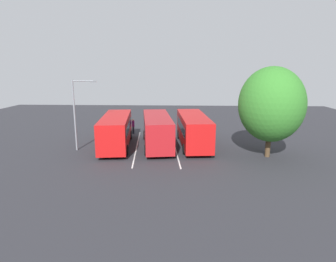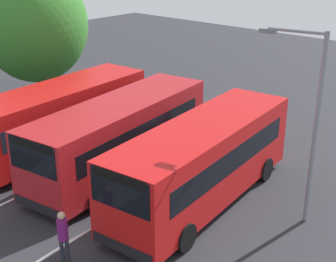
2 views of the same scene
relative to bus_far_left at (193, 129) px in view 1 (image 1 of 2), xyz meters
The scene contains 9 objects.
ground_plane 4.20m from the bus_far_left, 99.64° to the left, with size 65.60×65.60×0.00m, color #2B2B30.
bus_far_left is the anchor object (origin of this frame).
bus_center_left 3.68m from the bus_far_left, 96.96° to the left, with size 9.61×3.82×3.12m.
bus_center_right 7.79m from the bus_far_left, 95.75° to the left, with size 9.58×3.58×3.12m.
pedestrian 8.62m from the bus_far_left, 54.36° to the left, with size 0.45×0.45×1.83m.
street_lamp 11.51m from the bus_far_left, 100.83° to the left, with size 0.61×2.22×6.72m.
depot_tree 7.96m from the bus_far_left, 118.45° to the right, with size 6.17×5.55×7.94m.
lane_stripe_outer_left 2.60m from the bus_far_left, 109.18° to the left, with size 13.00×0.12×0.01m, color silver.
lane_stripe_inner_left 6.01m from the bus_far_left, 96.41° to the left, with size 13.00×0.12×0.01m, color silver.
Camera 1 is at (-27.47, -2.37, 7.71)m, focal length 30.16 mm.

